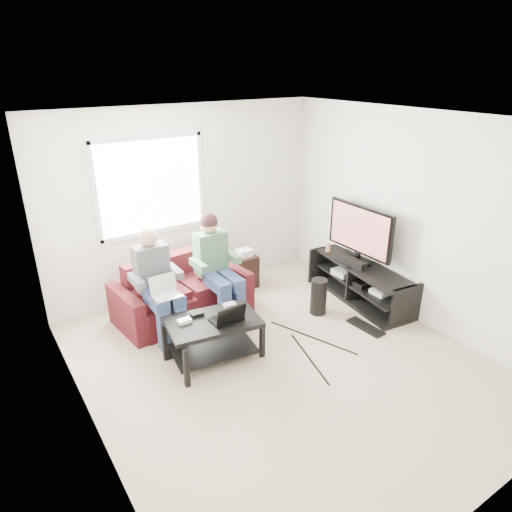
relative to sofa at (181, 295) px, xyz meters
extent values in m
plane|color=#BEAB94|center=(0.47, -1.59, -0.29)|extent=(4.50, 4.50, 0.00)
plane|color=white|center=(0.47, -1.59, 2.31)|extent=(4.50, 4.50, 0.00)
plane|color=silver|center=(0.47, 0.66, 1.01)|extent=(4.50, 0.00, 4.50)
plane|color=silver|center=(0.47, -3.84, 1.01)|extent=(4.50, 0.00, 4.50)
plane|color=silver|center=(-1.53, -1.59, 1.01)|extent=(0.00, 4.50, 4.50)
plane|color=silver|center=(2.47, -1.59, 1.01)|extent=(0.00, 4.50, 4.50)
cube|color=white|center=(-0.03, 0.65, 1.31)|extent=(1.40, 0.01, 1.20)
cube|color=silver|center=(-0.03, 0.64, 1.31)|extent=(1.48, 0.04, 1.28)
cube|color=#4E1319|center=(0.00, -0.05, -0.10)|extent=(1.40, 0.85, 0.38)
cube|color=#4E1319|center=(0.00, 0.26, 0.28)|extent=(1.35, 0.33, 0.39)
cube|color=#4E1319|center=(-0.74, -0.05, -0.02)|extent=(0.23, 0.83, 0.54)
cube|color=#4E1319|center=(0.74, -0.05, -0.02)|extent=(0.23, 0.83, 0.54)
cube|color=#4E1319|center=(-0.34, -0.07, 0.14)|extent=(0.69, 0.66, 0.10)
cube|color=#4E1319|center=(0.34, -0.07, 0.14)|extent=(0.69, 0.66, 0.10)
cube|color=navy|center=(-0.50, -0.44, 0.26)|extent=(0.16, 0.45, 0.14)
cube|color=navy|center=(-0.30, -0.44, 0.26)|extent=(0.16, 0.45, 0.14)
cube|color=navy|center=(-0.50, -0.62, -0.05)|extent=(0.13, 0.13, 0.48)
cube|color=navy|center=(-0.30, -0.62, -0.05)|extent=(0.13, 0.13, 0.48)
cube|color=#525256|center=(-0.40, -0.11, 0.54)|extent=(0.40, 0.22, 0.55)
sphere|color=tan|center=(-0.40, -0.09, 0.91)|extent=(0.22, 0.22, 0.22)
cube|color=navy|center=(0.30, -0.44, 0.26)|extent=(0.16, 0.45, 0.14)
cube|color=navy|center=(0.50, -0.44, 0.26)|extent=(0.16, 0.45, 0.14)
cube|color=navy|center=(0.30, -0.62, -0.05)|extent=(0.13, 0.13, 0.48)
cube|color=navy|center=(0.50, -0.62, -0.05)|extent=(0.13, 0.13, 0.48)
cube|color=#595B5B|center=(0.40, -0.11, 0.54)|extent=(0.40, 0.22, 0.55)
sphere|color=tan|center=(0.40, -0.09, 0.91)|extent=(0.22, 0.22, 0.22)
sphere|color=black|center=(0.40, -0.09, 0.95)|extent=(0.23, 0.23, 0.23)
cube|color=black|center=(-0.12, -1.09, 0.18)|extent=(1.08, 0.76, 0.05)
cube|color=black|center=(-0.12, -1.09, -0.18)|extent=(0.98, 0.67, 0.02)
cube|color=black|center=(-0.58, -1.36, -0.07)|extent=(0.05, 0.05, 0.45)
cube|color=black|center=(0.35, -1.36, -0.07)|extent=(0.05, 0.05, 0.45)
cube|color=black|center=(-0.58, -0.82, -0.07)|extent=(0.05, 0.05, 0.45)
cube|color=black|center=(0.35, -0.82, -0.07)|extent=(0.05, 0.05, 0.45)
cube|color=silver|center=(-0.40, -0.97, 0.22)|extent=(0.14, 0.09, 0.04)
cube|color=black|center=(-0.22, -0.91, 0.22)|extent=(0.15, 0.10, 0.04)
cube|color=gray|center=(0.18, -0.94, 0.22)|extent=(0.15, 0.11, 0.04)
cube|color=black|center=(2.24, -1.01, 0.22)|extent=(0.69, 1.66, 0.04)
cube|color=black|center=(2.24, -1.01, -0.03)|extent=(0.64, 1.59, 0.03)
cube|color=black|center=(2.24, -1.01, -0.26)|extent=(0.69, 1.66, 0.06)
cube|color=black|center=(2.24, -1.79, -0.03)|extent=(0.48, 0.10, 0.54)
cube|color=black|center=(2.24, -0.23, -0.03)|extent=(0.48, 0.10, 0.54)
cube|color=black|center=(2.24, -0.91, 0.26)|extent=(0.12, 0.40, 0.04)
cube|color=black|center=(2.24, -0.91, 0.34)|extent=(0.06, 0.06, 0.12)
cube|color=black|center=(2.24, -0.91, 0.73)|extent=(0.05, 1.10, 0.65)
cube|color=#DC336A|center=(2.21, -0.91, 0.73)|extent=(0.01, 1.01, 0.58)
cube|color=black|center=(2.12, -0.91, 0.29)|extent=(0.12, 0.50, 0.10)
cylinder|color=#B0794C|center=(2.19, -0.38, 0.30)|extent=(0.08, 0.08, 0.12)
cube|color=silver|center=(2.24, -1.41, 0.02)|extent=(0.30, 0.22, 0.06)
cube|color=gray|center=(2.24, -0.71, 0.03)|extent=(0.34, 0.26, 0.08)
cube|color=black|center=(2.24, -1.06, 0.02)|extent=(0.38, 0.30, 0.07)
cylinder|color=black|center=(1.52, -0.96, -0.05)|extent=(0.21, 0.21, 0.48)
cube|color=black|center=(1.77, -1.59, -0.28)|extent=(0.19, 0.51, 0.03)
cube|color=black|center=(1.14, 0.25, -0.05)|extent=(0.33, 0.33, 0.48)
cube|color=silver|center=(1.14, 0.25, 0.24)|extent=(0.22, 0.18, 0.10)
camera|label=1|loc=(-2.10, -4.92, 2.78)|focal=32.00mm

